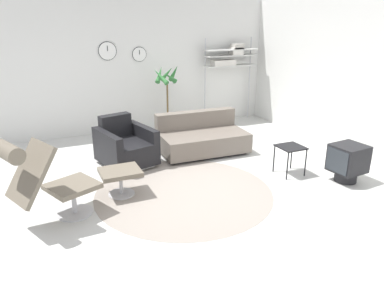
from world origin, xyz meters
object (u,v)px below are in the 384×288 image
(armchair_red, at_px, (125,148))
(side_table, at_px, (291,150))
(shelf_unit, at_px, (230,58))
(couch_low, at_px, (202,138))
(ottoman, at_px, (120,176))
(crt_television, at_px, (348,161))
(potted_plant, at_px, (167,108))
(lounge_chair, at_px, (43,175))

(armchair_red, bearing_deg, side_table, 133.68)
(shelf_unit, bearing_deg, couch_low, -131.89)
(armchair_red, distance_m, shelf_unit, 3.51)
(ottoman, xyz_separation_m, crt_television, (3.17, -0.90, 0.03))
(ottoman, height_order, couch_low, couch_low)
(potted_plant, bearing_deg, shelf_unit, 11.41)
(ottoman, height_order, armchair_red, armchair_red)
(shelf_unit, bearing_deg, potted_plant, -168.59)
(armchair_red, height_order, potted_plant, potted_plant)
(ottoman, relative_size, couch_low, 0.35)
(potted_plant, bearing_deg, ottoman, -123.06)
(couch_low, height_order, shelf_unit, shelf_unit)
(armchair_red, relative_size, potted_plant, 0.72)
(ottoman, xyz_separation_m, shelf_unit, (3.20, 2.74, 1.18))
(crt_television, bearing_deg, side_table, 41.74)
(lounge_chair, xyz_separation_m, potted_plant, (2.54, 2.83, -0.09))
(armchair_red, xyz_separation_m, crt_television, (2.83, -1.98, 0.02))
(lounge_chair, distance_m, crt_television, 4.18)
(armchair_red, xyz_separation_m, side_table, (2.23, -1.42, 0.11))
(crt_television, relative_size, shelf_unit, 0.30)
(armchair_red, height_order, shelf_unit, shelf_unit)
(armchair_red, relative_size, shelf_unit, 0.55)
(lounge_chair, height_order, ottoman, lounge_chair)
(crt_television, relative_size, potted_plant, 0.39)
(armchair_red, bearing_deg, potted_plant, -146.53)
(potted_plant, bearing_deg, armchair_red, -132.73)
(ottoman, height_order, shelf_unit, shelf_unit)
(couch_low, relative_size, shelf_unit, 0.82)
(couch_low, bearing_deg, potted_plant, -80.18)
(armchair_red, distance_m, couch_low, 1.41)
(side_table, distance_m, shelf_unit, 3.32)
(ottoman, distance_m, shelf_unit, 4.37)
(armchair_red, height_order, couch_low, armchair_red)
(lounge_chair, distance_m, side_table, 3.54)
(couch_low, bearing_deg, lounge_chair, 31.62)
(couch_low, xyz_separation_m, potted_plant, (-0.18, 1.29, 0.29))
(lounge_chair, height_order, couch_low, lounge_chair)
(crt_television, bearing_deg, shelf_unit, -5.82)
(side_table, bearing_deg, couch_low, 119.10)
(ottoman, height_order, potted_plant, potted_plant)
(ottoman, bearing_deg, lounge_chair, -156.41)
(crt_television, distance_m, shelf_unit, 3.82)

